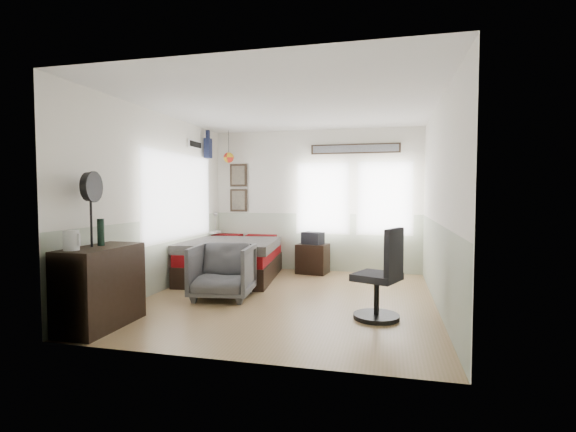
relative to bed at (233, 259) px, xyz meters
name	(u,v)px	position (x,y,z in m)	size (l,w,h in m)	color
ground_plane	(288,299)	(1.30, -1.23, -0.34)	(4.00, 4.50, 0.01)	#9F7E4D
room_shell	(286,185)	(1.22, -1.05, 1.28)	(4.02, 4.52, 2.71)	white
wall_decor	(256,161)	(0.20, 0.72, 1.77)	(3.55, 1.32, 1.44)	#312318
bed	(233,259)	(0.00, 0.00, 0.00)	(1.71, 2.27, 0.68)	black
dresser	(101,287)	(-0.44, -2.93, 0.12)	(0.48, 1.00, 0.90)	black
armchair	(223,271)	(0.39, -1.43, 0.05)	(0.82, 0.85, 0.77)	#55555A
nightstand	(313,259)	(1.31, 0.70, -0.06)	(0.55, 0.44, 0.55)	black
task_chair	(382,282)	(2.59, -1.93, 0.11)	(0.63, 0.63, 1.09)	black
kettle	(71,240)	(-0.52, -3.25, 0.67)	(0.18, 0.16, 0.21)	silver
bottle	(101,232)	(-0.49, -2.84, 0.72)	(0.08, 0.08, 0.30)	black
stand_fan	(91,188)	(-0.51, -2.96, 1.21)	(0.14, 0.34, 0.83)	black
black_bag	(313,238)	(1.31, 0.70, 0.33)	(0.38, 0.24, 0.22)	black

